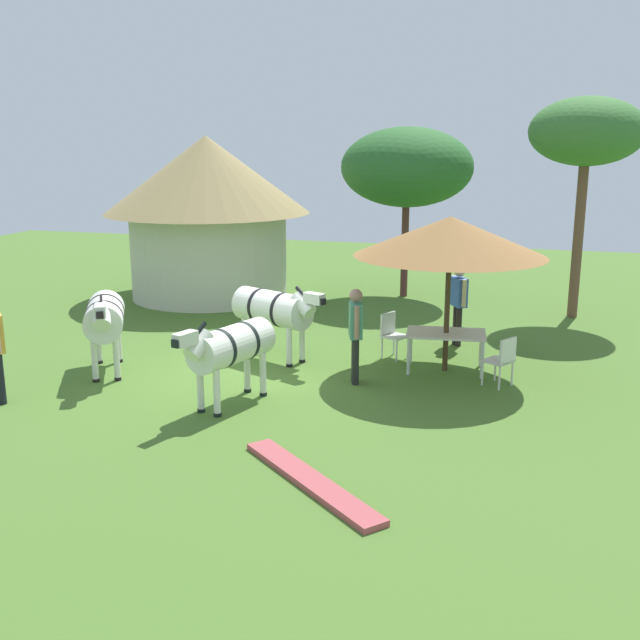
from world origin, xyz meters
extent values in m
plane|color=#486D29|center=(0.00, 0.00, 0.00)|extent=(36.00, 36.00, 0.00)
cylinder|color=beige|center=(-3.57, 6.23, 1.15)|extent=(4.22, 4.22, 2.30)
cone|color=#978251|center=(-3.57, 6.23, 3.32)|extent=(5.52, 5.52, 2.05)
cylinder|color=#412F1B|center=(3.46, 1.10, 1.09)|extent=(0.10, 0.10, 2.18)
cone|color=olive|center=(3.46, 1.10, 2.54)|extent=(3.51, 3.51, 0.72)
cube|color=silver|center=(3.46, 1.10, 0.72)|extent=(1.53, 1.03, 0.04)
cylinder|color=silver|center=(2.75, 1.42, 0.35)|extent=(0.06, 0.06, 0.70)
cylinder|color=silver|center=(4.08, 1.55, 0.35)|extent=(0.06, 0.06, 0.70)
cylinder|color=silver|center=(2.83, 0.65, 0.35)|extent=(0.06, 0.06, 0.70)
cylinder|color=silver|center=(4.16, 0.79, 0.35)|extent=(0.06, 0.06, 0.70)
cube|color=silver|center=(4.44, 0.46, 0.45)|extent=(0.59, 0.60, 0.04)
cube|color=silver|center=(4.60, 0.36, 0.68)|extent=(0.27, 0.39, 0.45)
cylinder|color=silver|center=(4.19, 0.40, 0.23)|extent=(0.04, 0.04, 0.45)
cylinder|color=silver|center=(4.40, 0.72, 0.23)|extent=(0.04, 0.04, 0.45)
cylinder|color=silver|center=(4.49, 0.21, 0.23)|extent=(0.04, 0.04, 0.45)
cylinder|color=silver|center=(4.70, 0.52, 0.23)|extent=(0.04, 0.04, 0.45)
cube|color=silver|center=(2.41, 1.64, 0.45)|extent=(0.57, 0.58, 0.04)
cube|color=silver|center=(2.24, 1.73, 0.68)|extent=(0.24, 0.41, 0.45)
cylinder|color=silver|center=(2.66, 1.73, 0.23)|extent=(0.04, 0.04, 0.45)
cylinder|color=silver|center=(2.48, 1.39, 0.23)|extent=(0.04, 0.04, 0.45)
cylinder|color=silver|center=(2.34, 1.89, 0.23)|extent=(0.04, 0.04, 0.45)
cylinder|color=silver|center=(2.16, 1.55, 0.23)|extent=(0.04, 0.04, 0.45)
cylinder|color=black|center=(3.54, 2.89, 0.43)|extent=(0.12, 0.12, 0.85)
cylinder|color=black|center=(3.46, 3.02, 0.43)|extent=(0.12, 0.12, 0.85)
cube|color=#365AB4|center=(3.50, 2.95, 1.15)|extent=(0.41, 0.50, 0.60)
cylinder|color=#D6B492|center=(3.63, 2.73, 1.17)|extent=(0.09, 0.09, 0.57)
cylinder|color=#D6B492|center=(3.37, 3.18, 1.17)|extent=(0.09, 0.09, 0.57)
sphere|color=#D6B492|center=(3.50, 2.95, 1.59)|extent=(0.23, 0.23, 0.23)
cylinder|color=black|center=(2.01, -0.17, 0.43)|extent=(0.13, 0.13, 0.86)
cylinder|color=black|center=(1.97, -0.02, 0.43)|extent=(0.13, 0.13, 0.86)
cube|color=#478B6A|center=(1.99, -0.10, 1.16)|extent=(0.34, 0.51, 0.61)
cylinder|color=#966E5B|center=(2.07, -0.35, 1.18)|extent=(0.09, 0.09, 0.57)
cylinder|color=#966E5B|center=(1.91, 0.16, 1.18)|extent=(0.09, 0.09, 0.57)
sphere|color=#966E5B|center=(1.99, -0.10, 1.60)|extent=(0.23, 0.23, 0.23)
cylinder|color=black|center=(-3.37, -2.70, 0.44)|extent=(0.13, 0.13, 0.89)
cylinder|color=silver|center=(0.08, 0.97, 1.03)|extent=(1.74, 1.28, 0.67)
cylinder|color=black|center=(-0.21, 1.10, 1.03)|extent=(0.36, 0.65, 0.68)
cylinder|color=black|center=(0.34, 0.85, 1.03)|extent=(0.36, 0.65, 0.68)
cylinder|color=silver|center=(0.81, 0.63, 1.21)|extent=(0.62, 0.50, 0.50)
cube|color=silver|center=(1.06, 0.51, 1.37)|extent=(0.44, 0.33, 0.20)
cube|color=black|center=(1.23, 0.44, 1.34)|extent=(0.16, 0.16, 0.12)
cube|color=black|center=(0.81, 0.63, 1.41)|extent=(0.35, 0.19, 0.28)
cylinder|color=silver|center=(0.71, 0.88, 0.39)|extent=(0.11, 0.11, 0.78)
cylinder|color=black|center=(0.71, 0.88, 0.03)|extent=(0.13, 0.13, 0.06)
cylinder|color=silver|center=(0.56, 0.54, 0.39)|extent=(0.11, 0.11, 0.78)
cylinder|color=black|center=(0.56, 0.54, 0.03)|extent=(0.13, 0.13, 0.06)
cylinder|color=silver|center=(-0.40, 1.39, 0.39)|extent=(0.11, 0.11, 0.78)
cylinder|color=black|center=(-0.40, 1.39, 0.03)|extent=(0.13, 0.13, 0.06)
cylinder|color=silver|center=(-0.55, 1.06, 0.39)|extent=(0.11, 0.11, 0.78)
cylinder|color=black|center=(-0.55, 1.06, 0.03)|extent=(0.13, 0.13, 0.06)
cylinder|color=black|center=(-0.70, 1.33, 0.93)|extent=(0.23, 0.14, 0.53)
cylinder|color=silver|center=(0.29, -1.66, 1.01)|extent=(1.08, 1.66, 0.63)
cylinder|color=black|center=(0.39, -1.37, 1.01)|extent=(0.63, 0.28, 0.64)
cylinder|color=black|center=(0.20, -1.92, 1.01)|extent=(0.63, 0.28, 0.64)
cylinder|color=silver|center=(0.05, -2.39, 1.19)|extent=(0.43, 0.59, 0.49)
cube|color=silver|center=(-0.04, -2.66, 1.35)|extent=(0.30, 0.44, 0.20)
cube|color=black|center=(-0.10, -2.83, 1.32)|extent=(0.15, 0.15, 0.12)
cube|color=black|center=(0.05, -2.39, 1.39)|extent=(0.15, 0.36, 0.28)
cylinder|color=silver|center=(0.27, -2.27, 0.39)|extent=(0.11, 0.11, 0.77)
cylinder|color=black|center=(0.27, -2.27, 0.03)|extent=(0.13, 0.13, 0.06)
cylinder|color=silver|center=(-0.06, -2.16, 0.39)|extent=(0.11, 0.11, 0.77)
cylinder|color=black|center=(-0.06, -2.16, 0.03)|extent=(0.13, 0.13, 0.06)
cylinder|color=silver|center=(0.64, -1.16, 0.39)|extent=(0.11, 0.11, 0.77)
cylinder|color=black|center=(0.64, -1.16, 0.03)|extent=(0.13, 0.13, 0.06)
cylinder|color=silver|center=(0.31, -1.05, 0.39)|extent=(0.11, 0.11, 0.77)
cylinder|color=black|center=(0.31, -1.05, 0.03)|extent=(0.13, 0.13, 0.06)
cylinder|color=black|center=(0.55, -0.88, 0.91)|extent=(0.12, 0.24, 0.53)
cylinder|color=silver|center=(-2.63, -0.66, 1.07)|extent=(1.34, 1.68, 0.69)
cylinder|color=black|center=(-2.78, -0.39, 1.07)|extent=(0.65, 0.41, 0.70)
cylinder|color=black|center=(-2.50, -0.91, 1.07)|extent=(0.65, 0.41, 0.70)
cylinder|color=silver|center=(-2.26, -1.34, 1.25)|extent=(0.53, 0.63, 0.51)
cube|color=silver|center=(-2.13, -1.58, 1.41)|extent=(0.35, 0.44, 0.20)
cube|color=black|center=(-2.04, -1.74, 1.38)|extent=(0.16, 0.16, 0.12)
cube|color=black|center=(-2.26, -1.34, 1.45)|extent=(0.21, 0.34, 0.28)
cylinder|color=silver|center=(-2.18, -1.08, 0.41)|extent=(0.11, 0.11, 0.81)
cylinder|color=black|center=(-2.18, -1.08, 0.03)|extent=(0.13, 0.13, 0.06)
cylinder|color=silver|center=(-2.52, -1.27, 0.41)|extent=(0.11, 0.11, 0.81)
cylinder|color=black|center=(-2.52, -1.27, 0.03)|extent=(0.13, 0.13, 0.06)
cylinder|color=silver|center=(-2.74, -0.06, 0.41)|extent=(0.11, 0.11, 0.81)
cylinder|color=black|center=(-2.74, -0.06, 0.03)|extent=(0.13, 0.13, 0.06)
cylinder|color=silver|center=(-3.08, -0.24, 0.41)|extent=(0.11, 0.11, 0.81)
cylinder|color=black|center=(-3.08, -0.24, 0.03)|extent=(0.13, 0.13, 0.06)
cylinder|color=black|center=(-3.02, 0.05, 0.97)|extent=(0.16, 0.23, 0.53)
cylinder|color=#572F2C|center=(1.59, 7.67, 1.27)|extent=(0.20, 0.20, 2.54)
ellipsoid|color=#285F28|center=(1.59, 7.67, 3.51)|extent=(3.53, 3.53, 2.12)
cylinder|color=brown|center=(5.98, 6.34, 1.84)|extent=(0.24, 0.24, 3.69)
ellipsoid|color=#386E2F|center=(5.98, 6.34, 4.42)|extent=(2.65, 2.65, 1.59)
cube|color=#AA4A4D|center=(2.35, -4.15, 0.04)|extent=(2.33, 2.13, 0.08)
camera|label=1|loc=(4.79, -12.50, 4.27)|focal=41.89mm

